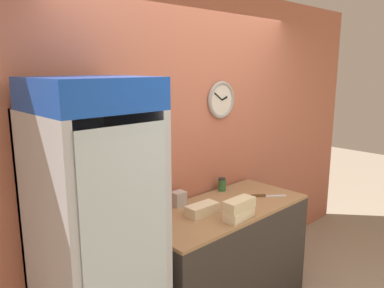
{
  "coord_description": "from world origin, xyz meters",
  "views": [
    {
      "loc": [
        -2.17,
        -1.02,
        2.04
      ],
      "look_at": [
        -0.34,
        0.9,
        1.49
      ],
      "focal_mm": 35.0,
      "sensor_mm": 36.0,
      "label": 1
    }
  ],
  "objects_px": {
    "chefs_knife": "(264,196)",
    "sandwich_stack_bottom": "(239,214)",
    "napkin_dispenser": "(179,199)",
    "beverage_cooler": "(92,230)",
    "sandwich_flat_left": "(202,209)",
    "condiment_jar": "(222,184)",
    "sandwich_stack_middle": "(239,204)"
  },
  "relations": [
    {
      "from": "napkin_dispenser",
      "to": "chefs_knife",
      "type": "bearing_deg",
      "value": -27.02
    },
    {
      "from": "sandwich_stack_middle",
      "to": "chefs_knife",
      "type": "xyz_separation_m",
      "value": [
        0.55,
        0.17,
        -0.11
      ]
    },
    {
      "from": "sandwich_flat_left",
      "to": "chefs_knife",
      "type": "height_order",
      "value": "sandwich_flat_left"
    },
    {
      "from": "napkin_dispenser",
      "to": "sandwich_stack_bottom",
      "type": "bearing_deg",
      "value": -74.58
    },
    {
      "from": "sandwich_stack_middle",
      "to": "sandwich_flat_left",
      "type": "height_order",
      "value": "sandwich_stack_middle"
    },
    {
      "from": "beverage_cooler",
      "to": "sandwich_stack_bottom",
      "type": "distance_m",
      "value": 1.09
    },
    {
      "from": "sandwich_stack_bottom",
      "to": "chefs_knife",
      "type": "relative_size",
      "value": 0.99
    },
    {
      "from": "beverage_cooler",
      "to": "sandwich_flat_left",
      "type": "relative_size",
      "value": 7.43
    },
    {
      "from": "sandwich_stack_middle",
      "to": "sandwich_flat_left",
      "type": "relative_size",
      "value": 0.99
    },
    {
      "from": "condiment_jar",
      "to": "napkin_dispenser",
      "type": "bearing_deg",
      "value": -179.02
    },
    {
      "from": "sandwich_stack_bottom",
      "to": "sandwich_stack_middle",
      "type": "bearing_deg",
      "value": 0.0
    },
    {
      "from": "sandwich_stack_middle",
      "to": "napkin_dispenser",
      "type": "relative_size",
      "value": 2.2
    },
    {
      "from": "sandwich_stack_bottom",
      "to": "beverage_cooler",
      "type": "bearing_deg",
      "value": 164.64
    },
    {
      "from": "sandwich_flat_left",
      "to": "napkin_dispenser",
      "type": "bearing_deg",
      "value": 92.51
    },
    {
      "from": "beverage_cooler",
      "to": "condiment_jar",
      "type": "relative_size",
      "value": 16.55
    },
    {
      "from": "napkin_dispenser",
      "to": "sandwich_flat_left",
      "type": "bearing_deg",
      "value": -87.49
    },
    {
      "from": "beverage_cooler",
      "to": "sandwich_flat_left",
      "type": "bearing_deg",
      "value": -2.07
    },
    {
      "from": "sandwich_stack_bottom",
      "to": "condiment_jar",
      "type": "relative_size",
      "value": 2.27
    },
    {
      "from": "sandwich_stack_bottom",
      "to": "sandwich_flat_left",
      "type": "relative_size",
      "value": 1.02
    },
    {
      "from": "sandwich_flat_left",
      "to": "condiment_jar",
      "type": "relative_size",
      "value": 2.23
    },
    {
      "from": "beverage_cooler",
      "to": "sandwich_stack_bottom",
      "type": "relative_size",
      "value": 7.29
    },
    {
      "from": "chefs_knife",
      "to": "sandwich_stack_bottom",
      "type": "bearing_deg",
      "value": -163.17
    },
    {
      "from": "sandwich_stack_bottom",
      "to": "sandwich_flat_left",
      "type": "xyz_separation_m",
      "value": [
        -0.13,
        0.26,
        0.0
      ]
    },
    {
      "from": "beverage_cooler",
      "to": "chefs_knife",
      "type": "distance_m",
      "value": 1.61
    },
    {
      "from": "sandwich_stack_middle",
      "to": "sandwich_flat_left",
      "type": "bearing_deg",
      "value": 117.17
    },
    {
      "from": "sandwich_flat_left",
      "to": "napkin_dispenser",
      "type": "relative_size",
      "value": 2.23
    },
    {
      "from": "sandwich_stack_bottom",
      "to": "sandwich_flat_left",
      "type": "bearing_deg",
      "value": 117.17
    },
    {
      "from": "sandwich_stack_middle",
      "to": "condiment_jar",
      "type": "distance_m",
      "value": 0.66
    },
    {
      "from": "sandwich_flat_left",
      "to": "beverage_cooler",
      "type": "bearing_deg",
      "value": 177.93
    },
    {
      "from": "napkin_dispenser",
      "to": "beverage_cooler",
      "type": "bearing_deg",
      "value": -165.89
    },
    {
      "from": "sandwich_stack_bottom",
      "to": "chefs_knife",
      "type": "xyz_separation_m",
      "value": [
        0.55,
        0.17,
        -0.03
      ]
    },
    {
      "from": "sandwich_stack_middle",
      "to": "chefs_knife",
      "type": "height_order",
      "value": "sandwich_stack_middle"
    }
  ]
}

